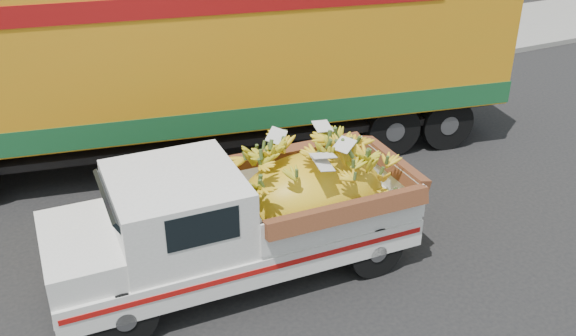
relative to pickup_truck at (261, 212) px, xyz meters
name	(u,v)px	position (x,y,z in m)	size (l,w,h in m)	color
ground	(343,240)	(1.49, 0.09, -0.99)	(100.00, 100.00, 0.00)	black
curb	(208,103)	(1.49, 6.48, -0.91)	(60.00, 0.25, 0.15)	gray
sidewalk	(182,77)	(1.49, 8.58, -0.92)	(60.00, 4.00, 0.14)	gray
pickup_truck	(261,212)	(0.00, 0.00, 0.00)	(5.32, 2.15, 1.83)	black
semi_trailer	(210,53)	(0.75, 4.03, 1.14)	(12.08, 4.72, 3.80)	black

